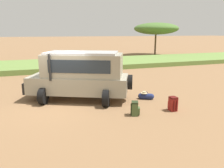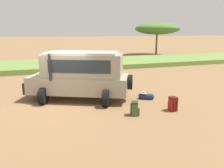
# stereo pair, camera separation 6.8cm
# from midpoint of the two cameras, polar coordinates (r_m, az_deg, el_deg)

# --- Properties ---
(ground_plane) EXTENTS (320.00, 320.00, 0.00)m
(ground_plane) POSITION_cam_midpoint_polar(r_m,az_deg,el_deg) (10.70, -13.53, -5.40)
(ground_plane) COLOR olive
(grass_bank) EXTENTS (120.00, 7.00, 0.44)m
(grass_bank) POSITION_cam_midpoint_polar(r_m,az_deg,el_deg) (22.29, -16.49, 4.73)
(grass_bank) COLOR olive
(grass_bank) RESTS_ON ground_plane
(safari_vehicle) EXTENTS (5.36, 3.90, 2.44)m
(safari_vehicle) POSITION_cam_midpoint_polar(r_m,az_deg,el_deg) (11.10, -7.93, 2.45)
(safari_vehicle) COLOR gray
(safari_vehicle) RESTS_ON ground_plane
(backpack_beside_front_wheel) EXTENTS (0.43, 0.42, 0.59)m
(backpack_beside_front_wheel) POSITION_cam_midpoint_polar(r_m,az_deg,el_deg) (9.16, 6.19, -6.43)
(backpack_beside_front_wheel) COLOR #42562D
(backpack_beside_front_wheel) RESTS_ON ground_plane
(backpack_cluster_center) EXTENTS (0.31, 0.43, 0.63)m
(backpack_cluster_center) POSITION_cam_midpoint_polar(r_m,az_deg,el_deg) (9.98, 15.79, -5.06)
(backpack_cluster_center) COLOR maroon
(backpack_cluster_center) RESTS_ON ground_plane
(duffel_bag_low_black_case) EXTENTS (0.75, 0.56, 0.41)m
(duffel_bag_low_black_case) POSITION_cam_midpoint_polar(r_m,az_deg,el_deg) (11.42, 9.07, -3.16)
(duffel_bag_low_black_case) COLOR navy
(duffel_bag_low_black_case) RESTS_ON ground_plane
(acacia_tree_centre_back) EXTENTS (6.39, 6.58, 4.71)m
(acacia_tree_centre_back) POSITION_cam_midpoint_polar(r_m,az_deg,el_deg) (33.39, 11.77, 13.98)
(acacia_tree_centre_back) COLOR brown
(acacia_tree_centre_back) RESTS_ON ground_plane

